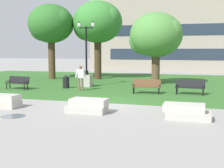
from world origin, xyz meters
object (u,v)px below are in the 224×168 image
concrete_block_left (88,106)px  trash_bin (66,82)px  person_bystander_near_lawn (81,77)px  park_bench_near_right (190,86)px  park_bench_near_left (18,82)px  lamp_post_center (86,73)px  concrete_block_center (2,101)px  park_bench_far_left (146,86)px  concrete_block_right (186,112)px

concrete_block_left → trash_bin: bearing=121.1°
concrete_block_left → person_bystander_near_lawn: size_ratio=1.08×
park_bench_near_right → trash_bin: 8.82m
park_bench_near_left → lamp_post_center: lamp_post_center is taller
concrete_block_center → park_bench_far_left: park_bench_far_left is taller
park_bench_near_left → lamp_post_center: size_ratio=0.38×
concrete_block_right → park_bench_near_right: 7.12m
park_bench_near_right → concrete_block_left: bearing=-120.7°
park_bench_near_right → lamp_post_center: lamp_post_center is taller
park_bench_far_left → concrete_block_left: bearing=-102.6°
concrete_block_left → lamp_post_center: bearing=111.5°
park_bench_near_right → person_bystander_near_lawn: bearing=-178.0°
trash_bin → person_bystander_near_lawn: bearing=-31.2°
concrete_block_center → concrete_block_left: bearing=0.0°
park_bench_near_left → concrete_block_right: bearing=-27.8°
concrete_block_left → concrete_block_right: same height
concrete_block_center → person_bystander_near_lawn: (1.42, 6.75, 0.68)m
concrete_block_right → park_bench_near_left: 13.60m
concrete_block_center → park_bench_far_left: size_ratio=0.98×
concrete_block_right → person_bystander_near_lawn: (-7.44, 6.86, 0.68)m
concrete_block_left → person_bystander_near_lawn: (-3.09, 6.75, 0.68)m
concrete_block_center → concrete_block_right: 8.86m
concrete_block_right → park_bench_near_right: size_ratio=1.04×
lamp_post_center → person_bystander_near_lawn: 2.34m
park_bench_near_left → trash_bin: bearing=25.5°
park_bench_far_left → trash_bin: size_ratio=1.91×
park_bench_far_left → person_bystander_near_lawn: person_bystander_near_lawn is taller
concrete_block_left → concrete_block_right: bearing=-1.4°
concrete_block_center → park_bench_near_right: park_bench_near_right is taller
concrete_block_right → lamp_post_center: bearing=130.8°
park_bench_far_left → person_bystander_near_lawn: size_ratio=1.07×
lamp_post_center → person_bystander_near_lawn: lamp_post_center is taller
park_bench_far_left → trash_bin: (-6.10, 1.08, -0.04)m
lamp_post_center → trash_bin: size_ratio=5.11×
concrete_block_left → lamp_post_center: lamp_post_center is taller
trash_bin → person_bystander_near_lawn: person_bystander_near_lawn is taller
concrete_block_left → concrete_block_right: size_ratio=0.97×
concrete_block_center → park_bench_near_left: bearing=117.0°
person_bystander_near_lawn → concrete_block_left: bearing=-65.4°
concrete_block_center → concrete_block_left: size_ratio=0.98×
park_bench_near_left → person_bystander_near_lawn: bearing=6.5°
concrete_block_center → lamp_post_center: bearing=84.0°
concrete_block_left → concrete_block_right: 4.34m
concrete_block_center → park_bench_near_right: 11.16m
park_bench_far_left → concrete_block_right: bearing=-66.8°
concrete_block_left → trash_bin: size_ratio=1.92×
concrete_block_center → concrete_block_left: 4.52m
park_bench_near_right → lamp_post_center: size_ratio=0.37×
park_bench_near_right → trash_bin: size_ratio=1.91×
lamp_post_center → trash_bin: 1.81m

